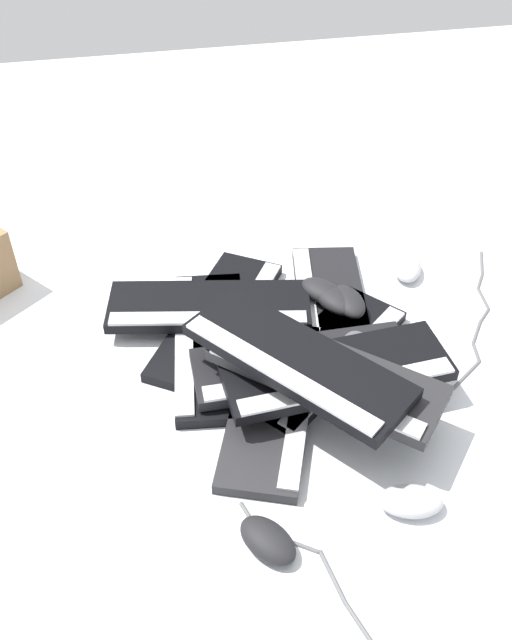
% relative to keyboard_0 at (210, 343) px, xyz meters
% --- Properties ---
extents(ground_plane, '(3.20, 3.20, 0.00)m').
position_rel_keyboard_0_xyz_m(ground_plane, '(-0.06, -0.05, -0.01)').
color(ground_plane, silver).
extents(keyboard_0, '(0.20, 0.45, 0.03)m').
position_rel_keyboard_0_xyz_m(keyboard_0, '(0.00, 0.00, 0.00)').
color(keyboard_0, black).
rests_on(keyboard_0, ground).
extents(keyboard_1, '(0.29, 0.46, 0.03)m').
position_rel_keyboard_0_xyz_m(keyboard_1, '(-0.10, 0.19, 0.00)').
color(keyboard_1, '#232326').
rests_on(keyboard_1, ground).
extents(keyboard_2, '(0.43, 0.40, 0.03)m').
position_rel_keyboard_0_xyz_m(keyboard_2, '(-0.23, 0.09, 0.00)').
color(keyboard_2, black).
rests_on(keyboard_2, ground).
extents(keyboard_3, '(0.22, 0.46, 0.03)m').
position_rel_keyboard_0_xyz_m(keyboard_3, '(-0.28, -0.06, 0.00)').
color(keyboard_3, black).
rests_on(keyboard_3, ground).
extents(keyboard_4, '(0.36, 0.45, 0.03)m').
position_rel_keyboard_0_xyz_m(keyboard_4, '(-0.03, -0.07, 0.00)').
color(keyboard_4, black).
rests_on(keyboard_4, ground).
extents(keyboard_5, '(0.44, 0.15, 0.03)m').
position_rel_keyboard_0_xyz_m(keyboard_5, '(-0.17, 0.13, 0.03)').
color(keyboard_5, black).
rests_on(keyboard_5, keyboard_1).
extents(keyboard_6, '(0.45, 0.18, 0.03)m').
position_rel_keyboard_0_xyz_m(keyboard_6, '(-0.22, 0.19, 0.06)').
color(keyboard_6, black).
rests_on(keyboard_6, keyboard_5).
extents(keyboard_7, '(0.46, 0.23, 0.03)m').
position_rel_keyboard_0_xyz_m(keyboard_7, '(-0.01, -0.08, 0.03)').
color(keyboard_7, black).
rests_on(keyboard_7, keyboard_4).
extents(keyboard_8, '(0.43, 0.40, 0.03)m').
position_rel_keyboard_0_xyz_m(keyboard_8, '(-0.19, 0.21, 0.09)').
color(keyboard_8, '#232326').
rests_on(keyboard_8, keyboard_6).
extents(keyboard_9, '(0.40, 0.44, 0.03)m').
position_rel_keyboard_0_xyz_m(keyboard_9, '(-0.14, 0.20, 0.12)').
color(keyboard_9, black).
rests_on(keyboard_9, keyboard_8).
extents(mouse_0, '(0.12, 0.13, 0.04)m').
position_rel_keyboard_0_xyz_m(mouse_0, '(-0.27, -0.08, 0.04)').
color(mouse_0, black).
rests_on(mouse_0, keyboard_3).
extents(mouse_1, '(0.10, 0.13, 0.04)m').
position_rel_keyboard_0_xyz_m(mouse_1, '(-0.50, -0.16, 0.01)').
color(mouse_1, '#B7B7BC').
rests_on(mouse_1, ground).
extents(mouse_2, '(0.12, 0.13, 0.04)m').
position_rel_keyboard_0_xyz_m(mouse_2, '(-0.03, 0.48, 0.01)').
color(mouse_2, black).
rests_on(mouse_2, ground).
extents(mouse_3, '(0.09, 0.12, 0.04)m').
position_rel_keyboard_0_xyz_m(mouse_3, '(-0.29, 0.11, 0.04)').
color(mouse_3, '#4C4C51').
rests_on(mouse_3, keyboard_2).
extents(mouse_4, '(0.11, 0.13, 0.04)m').
position_rel_keyboard_0_xyz_m(mouse_4, '(-0.29, -0.04, 0.04)').
color(mouse_4, black).
rests_on(mouse_4, keyboard_3).
extents(mouse_5, '(0.12, 0.09, 0.04)m').
position_rel_keyboard_0_xyz_m(mouse_5, '(-0.28, 0.46, 0.01)').
color(mouse_5, '#B7B7BC').
rests_on(mouse_5, ground).
extents(mouse_6, '(0.08, 0.12, 0.04)m').
position_rel_keyboard_0_xyz_m(mouse_6, '(-0.31, -0.04, 0.04)').
color(mouse_6, black).
rests_on(mouse_6, keyboard_3).
extents(cable_0, '(0.35, 0.50, 0.01)m').
position_rel_keyboard_0_xyz_m(cable_0, '(-0.16, 0.64, -0.01)').
color(cable_0, '#59595B').
rests_on(cable_0, ground).
extents(cable_1, '(0.49, 0.48, 0.01)m').
position_rel_keyboard_0_xyz_m(cable_1, '(-0.52, 0.08, -0.01)').
color(cable_1, '#59595B').
rests_on(cable_1, ground).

